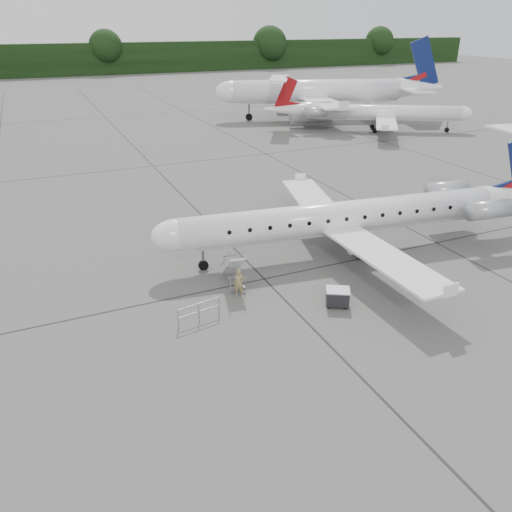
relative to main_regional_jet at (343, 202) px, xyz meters
name	(u,v)px	position (x,y,z in m)	size (l,w,h in m)	color
ground	(367,303)	(-2.14, -5.95, -3.31)	(320.00, 320.00, 0.00)	#5F5F5C
treeline	(77,60)	(-2.14, 124.05, 0.69)	(260.00, 4.00, 8.00)	black
main_regional_jet	(343,202)	(0.00, 0.00, 0.00)	(25.83, 18.60, 6.62)	white
airstair	(233,267)	(-7.69, -1.22, -2.27)	(0.85, 2.45, 2.08)	white
passenger	(239,283)	(-7.87, -2.58, -2.54)	(0.56, 0.37, 1.53)	#927F4F
safety_railing	(199,313)	(-10.59, -4.10, -2.81)	(2.20, 0.08, 1.00)	gray
baggage_cart	(338,297)	(-3.66, -5.51, -2.82)	(1.13, 0.91, 0.98)	black
bg_narrowbody	(317,79)	(22.36, 41.63, 2.28)	(31.17, 22.44, 11.19)	white
bg_regional_right	(383,105)	(25.93, 30.47, 0.03)	(25.47, 18.34, 6.68)	white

